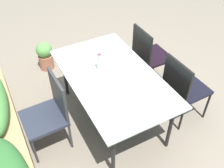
% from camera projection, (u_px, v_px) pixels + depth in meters
% --- Properties ---
extents(ground_plane, '(12.00, 12.00, 0.00)m').
position_uv_depth(ground_plane, '(120.00, 117.00, 3.49)').
color(ground_plane, '#756B5B').
extents(dining_table, '(1.69, 0.99, 0.74)m').
position_uv_depth(dining_table, '(112.00, 79.00, 3.04)').
color(dining_table, '#B2C6C1').
rests_on(dining_table, ground).
extents(chair_near_left, '(0.48, 0.48, 0.94)m').
position_uv_depth(chair_near_left, '(183.00, 86.00, 3.17)').
color(chair_near_left, black).
rests_on(chair_near_left, ground).
extents(chair_far_side, '(0.49, 0.49, 0.95)m').
position_uv_depth(chair_far_side, '(50.00, 111.00, 2.88)').
color(chair_far_side, '#262B38').
rests_on(chair_far_side, ground).
extents(chair_near_right, '(0.46, 0.46, 0.96)m').
position_uv_depth(chair_near_right, '(149.00, 54.00, 3.66)').
color(chair_near_right, black).
rests_on(chair_near_right, ground).
extents(flower_vase, '(0.06, 0.06, 0.26)m').
position_uv_depth(flower_vase, '(99.00, 62.00, 3.03)').
color(flower_vase, silver).
rests_on(flower_vase, dining_table).
extents(planter_box, '(2.96, 0.51, 0.77)m').
position_uv_depth(planter_box, '(1.00, 150.00, 2.68)').
color(planter_box, '#9E7F56').
rests_on(planter_box, ground).
extents(potted_plant, '(0.26, 0.26, 0.48)m').
position_uv_depth(potted_plant, '(45.00, 55.00, 4.15)').
color(potted_plant, '#9E6047').
rests_on(potted_plant, ground).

